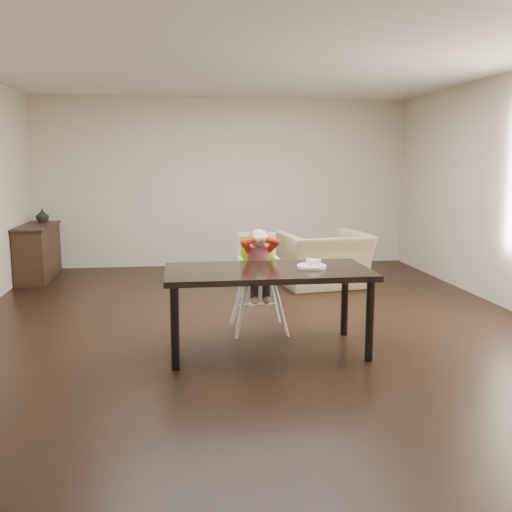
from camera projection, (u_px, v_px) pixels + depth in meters
The scene contains 8 objects.
ground at pixel (252, 322), 6.04m from camera, with size 7.00×7.00×0.00m, color black.
room_walls at pixel (252, 145), 5.74m from camera, with size 6.02×7.02×2.71m.
dining_table at pixel (268, 278), 5.03m from camera, with size 1.80×0.90×0.75m.
high_chair at pixel (258, 259), 5.67m from camera, with size 0.43×0.43×1.03m.
plate at pixel (312, 265), 5.08m from camera, with size 0.32×0.32×0.08m.
armchair at pixel (323, 250), 7.74m from camera, with size 1.13×0.74×0.99m, color tan.
sideboard at pixel (38, 252), 8.25m from camera, with size 0.44×1.26×0.79m.
vase at pixel (42, 216), 8.56m from camera, with size 0.19×0.20×0.19m, color #99999E.
Camera 1 is at (-0.75, -5.80, 1.68)m, focal length 40.00 mm.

